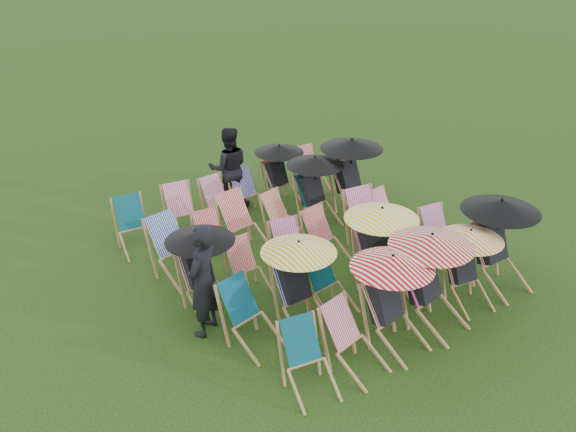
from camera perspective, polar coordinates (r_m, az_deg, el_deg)
ground at (r=10.91m, az=2.08°, el=-4.71°), size 100.00×100.00×0.00m
deckchair_0 at (r=8.26m, az=1.88°, el=-12.79°), size 0.73×0.91×0.88m
deckchair_1 at (r=8.59m, az=5.97°, el=-10.97°), size 0.75×0.94×0.92m
deckchair_2 at (r=8.94m, az=9.38°, el=-7.45°), size 1.16×1.24×1.37m
deckchair_3 at (r=9.42m, az=12.72°, el=-5.56°), size 1.22×1.32×1.44m
deckchair_4 at (r=10.12m, az=15.73°, el=-4.34°), size 1.01×1.08×1.20m
deckchair_5 at (r=10.64m, az=18.28°, el=-2.26°), size 1.23×1.28×1.46m
deckchair_6 at (r=8.98m, az=-3.28°, el=-8.92°), size 0.75×0.95×0.93m
deckchair_7 at (r=9.27m, az=1.08°, el=-5.94°), size 1.10×1.14×1.30m
deckchair_8 at (r=9.72m, az=3.76°, el=-6.09°), size 0.64×0.84×0.86m
deckchair_9 at (r=10.12m, az=8.26°, el=-2.91°), size 1.17×1.25×1.39m
deckchair_10 at (r=10.75m, az=10.55°, el=-2.98°), size 0.68×0.87×0.88m
deckchair_11 at (r=11.34m, az=13.50°, el=-1.68°), size 0.70×0.88×0.86m
deckchair_12 at (r=9.72m, az=-7.62°, el=-4.68°), size 1.05×1.09×1.25m
deckchair_13 at (r=10.13m, az=-3.54°, el=-4.70°), size 0.55×0.77×0.83m
deckchair_14 at (r=10.48m, az=0.50°, el=-3.24°), size 0.72×0.91×0.90m
deckchair_15 at (r=10.89m, az=3.52°, el=-2.02°), size 0.70×0.90×0.91m
deckchair_16 at (r=11.42m, az=7.26°, el=-0.48°), size 0.80×1.01×1.00m
deckchair_17 at (r=11.89m, az=8.97°, el=0.08°), size 0.62×0.81×0.83m
deckchair_18 at (r=10.59m, az=-9.83°, el=-2.98°), size 0.80×1.02×1.02m
deckchair_19 at (r=11.03m, az=-6.69°, el=-2.05°), size 0.64×0.82×0.82m
deckchair_20 at (r=11.25m, az=-3.89°, el=-0.75°), size 0.76×0.99×1.00m
deckchair_21 at (r=11.68m, az=-0.41°, el=-0.08°), size 0.69×0.85×0.83m
deckchair_22 at (r=12.14m, az=2.56°, el=2.42°), size 1.09×1.16×1.30m
deckchair_23 at (r=12.61m, az=5.82°, el=3.69°), size 1.23×1.32×1.46m
deckchair_24 at (r=11.59m, az=-13.48°, el=-0.90°), size 0.71×0.90×0.90m
deckchair_25 at (r=11.91m, az=-9.31°, el=0.31°), size 0.73×0.92×0.91m
deckchair_26 at (r=12.31m, az=-6.04°, el=1.27°), size 0.57×0.79×0.84m
deckchair_27 at (r=12.55m, az=-3.45°, el=1.99°), size 0.58×0.81×0.88m
deckchair_28 at (r=13.00m, az=-0.64°, el=3.87°), size 1.00×1.06×1.18m
deckchair_29 at (r=13.46m, az=2.16°, el=3.93°), size 0.66×0.89×0.93m
person_left at (r=9.07m, az=-7.57°, el=-5.76°), size 0.74×0.67×1.71m
person_rear at (r=12.73m, az=-5.28°, el=4.27°), size 1.01×0.93×1.67m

